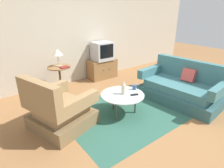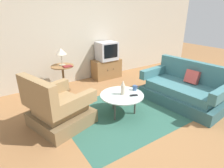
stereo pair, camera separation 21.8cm
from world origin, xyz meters
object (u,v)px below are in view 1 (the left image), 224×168
(coffee_table, at_px, (122,96))
(tv_remote_dark, at_px, (134,95))
(vase, at_px, (123,88))
(television, at_px, (102,51))
(book, at_px, (65,67))
(table_lamp, at_px, (57,53))
(couch, at_px, (181,88))
(armchair, at_px, (59,111))
(tv_stand, at_px, (102,69))
(side_table, at_px, (60,74))
(mug, at_px, (134,87))

(coffee_table, xyz_separation_m, tv_remote_dark, (0.15, -0.17, 0.04))
(vase, bearing_deg, tv_remote_dark, -52.14)
(television, bearing_deg, book, -163.68)
(table_lamp, bearing_deg, couch, -46.87)
(television, bearing_deg, vase, -113.62)
(armchair, height_order, television, television)
(tv_stand, bearing_deg, tv_remote_dark, -108.58)
(side_table, relative_size, television, 1.20)
(side_table, distance_m, book, 0.26)
(side_table, distance_m, television, 1.44)
(side_table, distance_m, tv_stand, 1.42)
(armchair, relative_size, side_table, 1.73)
(couch, bearing_deg, tv_remote_dark, 75.96)
(tv_stand, relative_size, mug, 6.46)
(table_lamp, distance_m, book, 0.37)
(coffee_table, distance_m, table_lamp, 1.87)
(armchair, distance_m, book, 1.43)
(book, bearing_deg, tv_remote_dark, -68.83)
(tv_stand, bearing_deg, table_lamp, -171.24)
(tv_remote_dark, bearing_deg, television, 93.90)
(mug, relative_size, book, 0.63)
(table_lamp, distance_m, vase, 1.83)
(armchair, xyz_separation_m, television, (1.98, 1.60, 0.49))
(couch, distance_m, tv_remote_dark, 1.27)
(side_table, distance_m, mug, 1.86)
(mug, distance_m, tv_remote_dark, 0.27)
(couch, height_order, tv_stand, couch)
(television, bearing_deg, couch, -76.26)
(tv_stand, xyz_separation_m, book, (-1.31, -0.40, 0.39))
(side_table, height_order, mug, side_table)
(tv_remote_dark, bearing_deg, coffee_table, 154.84)
(coffee_table, xyz_separation_m, tv_stand, (0.85, 1.91, -0.10))
(mug, bearing_deg, television, 74.60)
(armchair, relative_size, mug, 8.85)
(armchair, relative_size, tv_remote_dark, 7.59)
(armchair, height_order, book, armchair)
(coffee_table, distance_m, tv_stand, 2.09)
(vase, distance_m, book, 1.59)
(armchair, bearing_deg, couch, 58.56)
(armchair, bearing_deg, tv_remote_dark, 53.14)
(tv_stand, bearing_deg, book, -162.91)
(television, distance_m, mug, 1.96)
(armchair, xyz_separation_m, couch, (2.53, -0.64, -0.03))
(tv_stand, relative_size, television, 1.52)
(side_table, relative_size, tv_remote_dark, 4.39)
(couch, height_order, mug, couch)
(table_lamp, xyz_separation_m, book, (0.06, -0.19, -0.31))
(table_lamp, height_order, mug, table_lamp)
(couch, relative_size, coffee_table, 2.14)
(coffee_table, bearing_deg, tv_remote_dark, -47.81)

